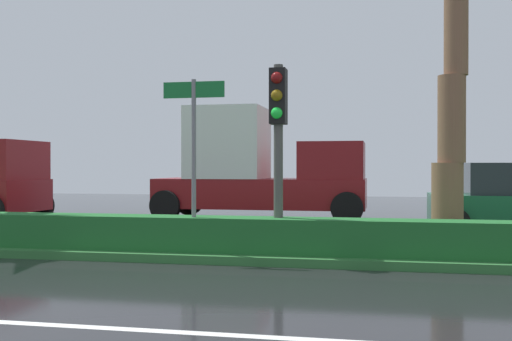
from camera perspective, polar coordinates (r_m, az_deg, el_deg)
ground_plane at (r=13.61m, az=-8.01°, el=-6.73°), size 90.00×42.00×0.10m
median_strip at (r=12.67m, az=-9.53°, el=-6.69°), size 85.50×4.00×0.15m
median_hedge at (r=11.34m, az=-12.10°, el=-5.62°), size 76.50×0.70×0.60m
traffic_signal_median_right at (r=10.58m, az=2.08°, el=4.44°), size 0.28×0.43×3.24m
street_name_sign at (r=10.70m, az=-5.82°, el=2.76°), size 1.10×0.08×3.00m
box_truck_following at (r=18.92m, az=0.26°, el=0.12°), size 6.40×2.64×3.46m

